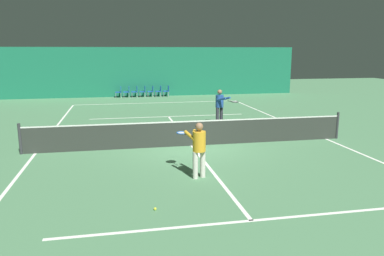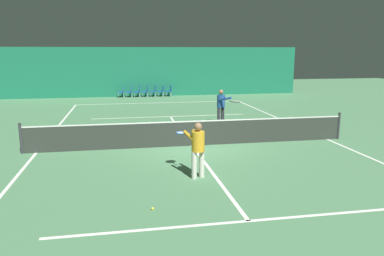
% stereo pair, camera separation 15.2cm
% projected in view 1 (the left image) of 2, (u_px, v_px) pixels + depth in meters
% --- Properties ---
extents(ground_plane, '(60.00, 60.00, 0.00)m').
position_uv_depth(ground_plane, '(192.00, 146.00, 13.94)').
color(ground_plane, '#4C7F56').
extents(backdrop_curtain, '(23.00, 0.12, 3.73)m').
position_uv_depth(backdrop_curtain, '(152.00, 72.00, 28.77)').
color(backdrop_curtain, '#196B4C').
rests_on(backdrop_curtain, ground).
extents(court_line_baseline_far, '(11.00, 0.10, 0.00)m').
position_uv_depth(court_line_baseline_far, '(158.00, 103.00, 25.36)').
color(court_line_baseline_far, white).
rests_on(court_line_baseline_far, ground).
extents(court_line_service_far, '(8.25, 0.10, 0.00)m').
position_uv_depth(court_line_service_far, '(169.00, 117.00, 20.08)').
color(court_line_service_far, white).
rests_on(court_line_service_far, ground).
extents(court_line_service_near, '(8.25, 0.10, 0.00)m').
position_uv_depth(court_line_service_near, '(251.00, 221.00, 7.79)').
color(court_line_service_near, white).
rests_on(court_line_service_near, ground).
extents(court_line_sideline_left, '(0.10, 23.80, 0.00)m').
position_uv_depth(court_line_sideline_left, '(35.00, 153.00, 12.88)').
color(court_line_sideline_left, white).
rests_on(court_line_sideline_left, ground).
extents(court_line_sideline_right, '(0.10, 23.80, 0.00)m').
position_uv_depth(court_line_sideline_right, '(326.00, 139.00, 14.99)').
color(court_line_sideline_right, white).
rests_on(court_line_sideline_right, ground).
extents(court_line_centre, '(0.10, 12.80, 0.00)m').
position_uv_depth(court_line_centre, '(192.00, 146.00, 13.94)').
color(court_line_centre, white).
rests_on(court_line_centre, ground).
extents(tennis_net, '(12.00, 0.10, 1.07)m').
position_uv_depth(tennis_net, '(192.00, 132.00, 13.83)').
color(tennis_net, '#2D332D').
rests_on(tennis_net, ground).
extents(player_near, '(0.76, 1.34, 1.56)m').
position_uv_depth(player_near, '(198.00, 146.00, 10.28)').
color(player_near, beige).
rests_on(player_near, ground).
extents(player_far, '(0.97, 1.34, 1.66)m').
position_uv_depth(player_far, '(220.00, 104.00, 17.88)').
color(player_far, '#2D2D38').
rests_on(player_far, ground).
extents(courtside_chair_0, '(0.44, 0.44, 0.84)m').
position_uv_depth(courtside_chair_0, '(119.00, 91.00, 28.04)').
color(courtside_chair_0, '#99999E').
rests_on(courtside_chair_0, ground).
extents(courtside_chair_1, '(0.44, 0.44, 0.84)m').
position_uv_depth(courtside_chair_1, '(127.00, 91.00, 28.15)').
color(courtside_chair_1, '#99999E').
rests_on(courtside_chair_1, ground).
extents(courtside_chair_2, '(0.44, 0.44, 0.84)m').
position_uv_depth(courtside_chair_2, '(135.00, 91.00, 28.27)').
color(courtside_chair_2, '#99999E').
rests_on(courtside_chair_2, ground).
extents(courtside_chair_3, '(0.44, 0.44, 0.84)m').
position_uv_depth(courtside_chair_3, '(143.00, 91.00, 28.38)').
color(courtside_chair_3, '#99999E').
rests_on(courtside_chair_3, ground).
extents(courtside_chair_4, '(0.44, 0.44, 0.84)m').
position_uv_depth(courtside_chair_4, '(151.00, 91.00, 28.50)').
color(courtside_chair_4, '#99999E').
rests_on(courtside_chair_4, ground).
extents(courtside_chair_5, '(0.44, 0.44, 0.84)m').
position_uv_depth(courtside_chair_5, '(159.00, 90.00, 28.61)').
color(courtside_chair_5, '#99999E').
rests_on(courtside_chair_5, ground).
extents(courtside_chair_6, '(0.44, 0.44, 0.84)m').
position_uv_depth(courtside_chair_6, '(167.00, 90.00, 28.73)').
color(courtside_chair_6, '#99999E').
rests_on(courtside_chair_6, ground).
extents(tennis_ball, '(0.07, 0.07, 0.07)m').
position_uv_depth(tennis_ball, '(155.00, 209.00, 8.30)').
color(tennis_ball, '#D1DB33').
rests_on(tennis_ball, ground).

